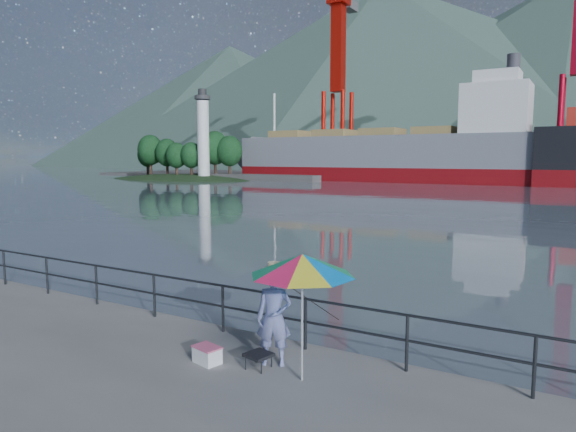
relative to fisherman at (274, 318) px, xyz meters
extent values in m
cube|color=slate|center=(-2.86, 129.22, -0.86)|extent=(500.00, 280.00, 0.00)
cylinder|color=#2D3033|center=(-2.86, 0.92, 0.14)|extent=(22.00, 0.05, 0.05)
cylinder|color=#2D3033|center=(-2.86, 0.92, -0.31)|extent=(22.00, 0.05, 0.05)
cube|color=#2D3033|center=(-2.86, 0.92, -0.36)|extent=(22.00, 0.06, 1.00)
cone|color=#385147|center=(-142.86, 189.22, 26.64)|extent=(228.80, 228.80, 55.00)
cone|color=#385147|center=(-72.86, 199.22, 36.64)|extent=(312.00, 312.00, 75.00)
cone|color=#385147|center=(-2.86, 204.22, 33.14)|extent=(282.88, 282.88, 68.00)
ellipsoid|color=#263F1E|center=(-57.86, 61.22, -0.86)|extent=(48.00, 26.40, 8.40)
cylinder|color=white|center=(-51.86, 60.22, 5.64)|extent=(2.00, 2.00, 13.00)
cylinder|color=#2D2D2D|center=(-51.86, 60.22, 13.14)|extent=(1.80, 1.80, 2.00)
imported|color=navy|center=(0.00, 0.00, 0.00)|extent=(0.74, 0.64, 1.72)
cylinder|color=white|center=(0.75, -0.33, 0.12)|extent=(0.04, 0.04, 1.96)
cone|color=#E71F56|center=(0.75, -0.33, 1.10)|extent=(2.13, 2.13, 0.36)
cube|color=black|center=(-0.13, -0.30, -0.61)|extent=(0.50, 0.50, 0.05)
cube|color=#2D3033|center=(-0.13, -0.30, -0.75)|extent=(0.35, 0.35, 0.22)
cube|color=silver|center=(-1.07, -0.57, -0.72)|extent=(0.55, 0.43, 0.28)
cylinder|color=black|center=(-0.03, 1.28, -0.86)|extent=(0.64, 1.70, 1.27)
cube|color=maroon|center=(-23.85, 72.15, -0.11)|extent=(50.84, 8.80, 2.50)
cube|color=slate|center=(-23.85, 72.15, 3.64)|extent=(50.84, 8.80, 5.00)
cube|color=silver|center=(-7.58, 72.15, 9.64)|extent=(9.00, 7.39, 7.00)
camera|label=1|loc=(4.72, -7.50, 2.85)|focal=32.00mm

